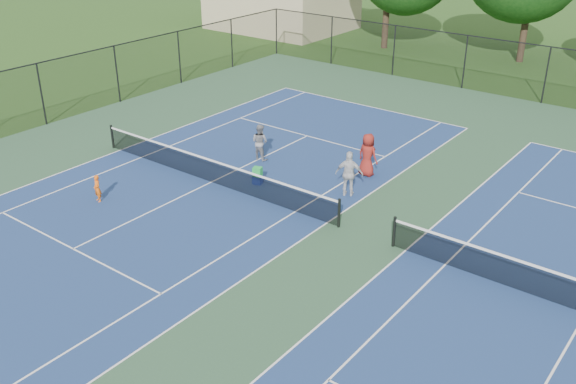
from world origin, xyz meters
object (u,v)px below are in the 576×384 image
Objects in this scene: bystander_a at (349,174)px; bystander_c at (368,155)px; child_player at (97,188)px; ball_crate at (258,180)px; instructor at (260,142)px; ball_hopper at (257,172)px.

bystander_a is 2.04m from bystander_c.
bystander_c is at bearing 64.88° from child_player.
ball_crate is (3.68, 4.73, -0.35)m from child_player.
bystander_c is (6.63, 8.00, 0.36)m from child_player.
instructor reaches higher than child_player.
ball_hopper reaches higher than ball_crate.
instructor is at bearing 22.02° from bystander_c.
instructor is 2.49m from ball_hopper.
instructor is (2.17, 6.70, 0.26)m from child_player.
ball_hopper is (3.68, 4.73, -0.01)m from child_player.
child_player is at bearing -127.90° from ball_crate.
child_player is 6.00m from ball_crate.
instructor is 0.88× the size of bystander_a.
instructor is 4.45× the size of ball_crate.
bystander_a is at bearing 107.39° from bystander_c.
ball_crate is (-2.95, -3.27, -0.72)m from bystander_c.
instructor is 4.64m from bystander_c.
instructor is at bearing -32.74° from bystander_a.
bystander_a is at bearing 20.86° from ball_crate.
bystander_a reaches higher than instructor.
bystander_a is at bearing 54.99° from child_player.
child_player reaches higher than ball_hopper.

